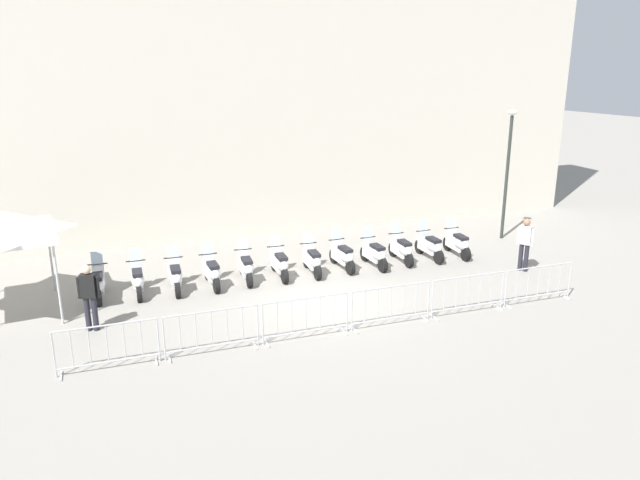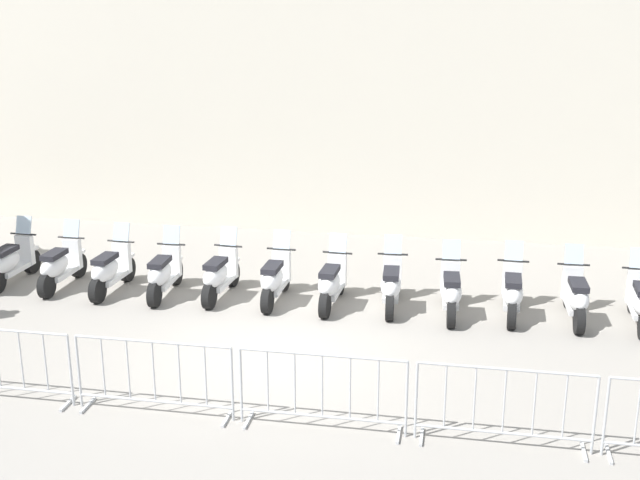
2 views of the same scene
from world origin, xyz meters
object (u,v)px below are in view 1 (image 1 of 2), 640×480
(motorcycle_2, at_px, (176,277))
(motorcycle_7, at_px, (343,256))
(street_lamp, at_px, (508,160))
(barrier_segment_0, at_px, (108,347))
(barrier_segment_1, at_px, (212,332))
(motorcycle_0, at_px, (99,284))
(motorcycle_8, at_px, (375,254))
(motorcycle_9, at_px, (402,249))
(officer_mid_plaza, at_px, (525,242))
(motorcycle_3, at_px, (212,272))
(motorcycle_11, at_px, (458,244))
(officer_near_row_end, at_px, (89,294))
(barrier_segment_2, at_px, (306,318))
(barrier_segment_3, at_px, (391,306))
(barrier_segment_5, at_px, (538,284))
(motorcycle_6, at_px, (313,260))
(motorcycle_1, at_px, (138,280))
(barrier_segment_4, at_px, (468,295))
(motorcycle_5, at_px, (280,264))
(motorcycle_10, at_px, (430,246))
(motorcycle_4, at_px, (246,267))

(motorcycle_2, xyz_separation_m, motorcycle_7, (5.32, -0.53, 0.00))
(street_lamp, bearing_deg, barrier_segment_0, -165.45)
(motorcycle_7, bearing_deg, barrier_segment_0, -156.00)
(barrier_segment_1, bearing_deg, motorcycle_0, 111.84)
(motorcycle_8, height_order, motorcycle_9, same)
(motorcycle_0, xyz_separation_m, barrier_segment_1, (1.88, -4.69, 0.07))
(motorcycle_8, height_order, officer_mid_plaza, officer_mid_plaza)
(motorcycle_3, bearing_deg, motorcycle_11, -6.59)
(motorcycle_2, relative_size, motorcycle_8, 1.00)
(motorcycle_8, distance_m, officer_near_row_end, 8.99)
(barrier_segment_2, distance_m, street_lamp, 11.62)
(barrier_segment_3, bearing_deg, barrier_segment_5, -7.13)
(barrier_segment_2, bearing_deg, motorcycle_6, 61.72)
(motorcycle_1, height_order, barrier_segment_5, motorcycle_1)
(motorcycle_1, bearing_deg, motorcycle_8, -7.67)
(barrier_segment_4, bearing_deg, motorcycle_7, 105.29)
(motorcycle_8, bearing_deg, motorcycle_3, 172.90)
(motorcycle_3, relative_size, officer_mid_plaza, 1.00)
(motorcycle_0, xyz_separation_m, barrier_segment_5, (10.96, -5.82, 0.07))
(officer_mid_plaza, bearing_deg, motorcycle_11, 112.79)
(officer_near_row_end, xyz_separation_m, officer_mid_plaza, (13.01, -1.54, 0.00))
(motorcycle_5, xyz_separation_m, motorcycle_9, (4.25, -0.47, 0.00))
(barrier_segment_2, xyz_separation_m, barrier_segment_4, (4.54, -0.57, 0.00))
(motorcycle_5, relative_size, street_lamp, 0.36)
(street_lamp, distance_m, officer_mid_plaza, 4.26)
(barrier_segment_3, bearing_deg, motorcycle_0, 140.70)
(barrier_segment_1, xyz_separation_m, officer_mid_plaza, (10.68, 1.03, 0.45))
(motorcycle_1, xyz_separation_m, officer_mid_plaza, (11.50, -3.47, 0.53))
(motorcycle_1, xyz_separation_m, barrier_segment_3, (5.37, -5.06, 0.07))
(motorcycle_1, relative_size, motorcycle_5, 1.00)
(motorcycle_10, relative_size, officer_mid_plaza, 1.00)
(motorcycle_7, xyz_separation_m, street_lamp, (7.17, 0.41, 2.54))
(motorcycle_11, distance_m, officer_mid_plaza, 2.39)
(barrier_segment_3, height_order, street_lamp, street_lamp)
(motorcycle_3, xyz_separation_m, barrier_segment_1, (-1.29, -4.16, 0.07))
(barrier_segment_5, bearing_deg, motorcycle_10, 94.58)
(motorcycle_3, height_order, motorcycle_8, same)
(motorcycle_4, bearing_deg, motorcycle_3, 178.41)
(motorcycle_1, distance_m, street_lamp, 13.78)
(motorcycle_9, distance_m, officer_near_row_end, 10.05)
(street_lamp, bearing_deg, motorcycle_3, -179.92)
(barrier_segment_2, bearing_deg, barrier_segment_0, 172.87)
(motorcycle_6, bearing_deg, motorcycle_10, -6.19)
(motorcycle_10, xyz_separation_m, barrier_segment_0, (-10.99, -3.06, 0.07))
(officer_near_row_end, bearing_deg, barrier_segment_2, -31.76)
(barrier_segment_1, xyz_separation_m, street_lamp, (12.72, 4.17, 2.46))
(barrier_segment_0, xyz_separation_m, barrier_segment_3, (6.81, -0.85, 0.00))
(motorcycle_2, bearing_deg, motorcycle_7, -5.72)
(motorcycle_4, distance_m, street_lamp, 10.67)
(motorcycle_10, bearing_deg, barrier_segment_4, -114.51)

